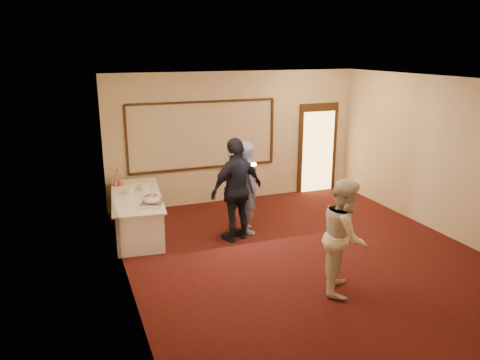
{
  "coord_description": "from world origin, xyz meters",
  "views": [
    {
      "loc": [
        -3.73,
        -6.52,
        3.5
      ],
      "look_at": [
        -0.77,
        1.22,
        1.15
      ],
      "focal_mm": 35.0,
      "sensor_mm": 36.0,
      "label": 1
    }
  ],
  "objects_px": {
    "pavlova_tray": "(152,201)",
    "plate_stack_a": "(129,190)",
    "tart": "(151,198)",
    "woman": "(344,236)",
    "man": "(247,187)",
    "guest": "(237,190)",
    "plate_stack_b": "(144,186)",
    "buffet_table": "(137,214)",
    "cupcake_stand": "(117,178)"
  },
  "relations": [
    {
      "from": "man",
      "to": "buffet_table",
      "type": "bearing_deg",
      "value": 76.0
    },
    {
      "from": "buffet_table",
      "to": "man",
      "type": "relative_size",
      "value": 1.36
    },
    {
      "from": "buffet_table",
      "to": "plate_stack_b",
      "type": "xyz_separation_m",
      "value": [
        0.21,
        0.28,
        0.46
      ]
    },
    {
      "from": "tart",
      "to": "guest",
      "type": "bearing_deg",
      "value": -23.01
    },
    {
      "from": "pavlova_tray",
      "to": "woman",
      "type": "bearing_deg",
      "value": -48.65
    },
    {
      "from": "cupcake_stand",
      "to": "plate_stack_a",
      "type": "distance_m",
      "value": 0.71
    },
    {
      "from": "buffet_table",
      "to": "cupcake_stand",
      "type": "relative_size",
      "value": 6.14
    },
    {
      "from": "tart",
      "to": "man",
      "type": "xyz_separation_m",
      "value": [
        1.82,
        -0.33,
        0.11
      ]
    },
    {
      "from": "pavlova_tray",
      "to": "man",
      "type": "bearing_deg",
      "value": 0.64
    },
    {
      "from": "buffet_table",
      "to": "plate_stack_a",
      "type": "height_order",
      "value": "plate_stack_a"
    },
    {
      "from": "woman",
      "to": "guest",
      "type": "height_order",
      "value": "guest"
    },
    {
      "from": "cupcake_stand",
      "to": "plate_stack_a",
      "type": "relative_size",
      "value": 2.24
    },
    {
      "from": "pavlova_tray",
      "to": "tart",
      "type": "height_order",
      "value": "pavlova_tray"
    },
    {
      "from": "plate_stack_a",
      "to": "plate_stack_b",
      "type": "bearing_deg",
      "value": 24.08
    },
    {
      "from": "plate_stack_a",
      "to": "guest",
      "type": "height_order",
      "value": "guest"
    },
    {
      "from": "buffet_table",
      "to": "tart",
      "type": "relative_size",
      "value": 8.91
    },
    {
      "from": "plate_stack_a",
      "to": "cupcake_stand",
      "type": "bearing_deg",
      "value": 101.36
    },
    {
      "from": "cupcake_stand",
      "to": "guest",
      "type": "relative_size",
      "value": 0.21
    },
    {
      "from": "plate_stack_a",
      "to": "man",
      "type": "height_order",
      "value": "man"
    },
    {
      "from": "guest",
      "to": "cupcake_stand",
      "type": "bearing_deg",
      "value": -62.36
    },
    {
      "from": "plate_stack_a",
      "to": "plate_stack_b",
      "type": "xyz_separation_m",
      "value": [
        0.32,
        0.14,
        0.0
      ]
    },
    {
      "from": "pavlova_tray",
      "to": "tart",
      "type": "xyz_separation_m",
      "value": [
        0.03,
        0.35,
        -0.05
      ]
    },
    {
      "from": "cupcake_stand",
      "to": "woman",
      "type": "xyz_separation_m",
      "value": [
        2.74,
        -4.18,
        -0.05
      ]
    },
    {
      "from": "buffet_table",
      "to": "man",
      "type": "distance_m",
      "value": 2.21
    },
    {
      "from": "cupcake_stand",
      "to": "man",
      "type": "distance_m",
      "value": 2.74
    },
    {
      "from": "pavlova_tray",
      "to": "plate_stack_b",
      "type": "distance_m",
      "value": 1.0
    },
    {
      "from": "plate_stack_a",
      "to": "tart",
      "type": "height_order",
      "value": "plate_stack_a"
    },
    {
      "from": "tart",
      "to": "woman",
      "type": "relative_size",
      "value": 0.16
    },
    {
      "from": "cupcake_stand",
      "to": "plate_stack_a",
      "type": "xyz_separation_m",
      "value": [
        0.14,
        -0.69,
        -0.07
      ]
    },
    {
      "from": "plate_stack_b",
      "to": "guest",
      "type": "distance_m",
      "value": 1.96
    },
    {
      "from": "plate_stack_a",
      "to": "man",
      "type": "xyz_separation_m",
      "value": [
        2.14,
        -0.84,
        0.06
      ]
    },
    {
      "from": "tart",
      "to": "plate_stack_b",
      "type": "bearing_deg",
      "value": 89.81
    },
    {
      "from": "cupcake_stand",
      "to": "plate_stack_b",
      "type": "xyz_separation_m",
      "value": [
        0.46,
        -0.55,
        -0.07
      ]
    },
    {
      "from": "plate_stack_a",
      "to": "plate_stack_b",
      "type": "height_order",
      "value": "plate_stack_b"
    },
    {
      "from": "man",
      "to": "woman",
      "type": "bearing_deg",
      "value": -165.1
    },
    {
      "from": "plate_stack_b",
      "to": "woman",
      "type": "xyz_separation_m",
      "value": [
        2.28,
        -3.63,
        0.01
      ]
    },
    {
      "from": "pavlova_tray",
      "to": "plate_stack_a",
      "type": "distance_m",
      "value": 0.9
    },
    {
      "from": "pavlova_tray",
      "to": "guest",
      "type": "xyz_separation_m",
      "value": [
        1.52,
        -0.28,
        0.13
      ]
    },
    {
      "from": "pavlova_tray",
      "to": "plate_stack_b",
      "type": "relative_size",
      "value": 3.09
    },
    {
      "from": "woman",
      "to": "man",
      "type": "bearing_deg",
      "value": 42.52
    },
    {
      "from": "buffet_table",
      "to": "woman",
      "type": "distance_m",
      "value": 4.2
    },
    {
      "from": "cupcake_stand",
      "to": "woman",
      "type": "relative_size",
      "value": 0.23
    },
    {
      "from": "buffet_table",
      "to": "tart",
      "type": "xyz_separation_m",
      "value": [
        0.21,
        -0.37,
        0.41
      ]
    },
    {
      "from": "pavlova_tray",
      "to": "tart",
      "type": "distance_m",
      "value": 0.35
    },
    {
      "from": "buffet_table",
      "to": "guest",
      "type": "distance_m",
      "value": 2.05
    },
    {
      "from": "buffet_table",
      "to": "plate_stack_b",
      "type": "distance_m",
      "value": 0.58
    },
    {
      "from": "plate_stack_a",
      "to": "tart",
      "type": "relative_size",
      "value": 0.65
    },
    {
      "from": "plate_stack_a",
      "to": "guest",
      "type": "xyz_separation_m",
      "value": [
        1.8,
        -1.14,
        0.13
      ]
    },
    {
      "from": "pavlova_tray",
      "to": "plate_stack_a",
      "type": "height_order",
      "value": "pavlova_tray"
    },
    {
      "from": "man",
      "to": "woman",
      "type": "distance_m",
      "value": 2.7
    }
  ]
}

